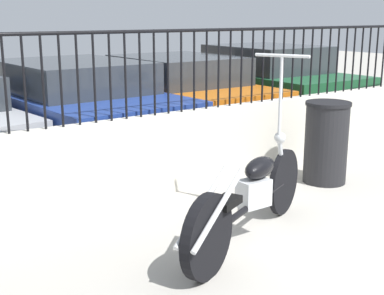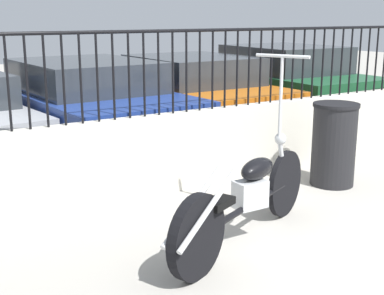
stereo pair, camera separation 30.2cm
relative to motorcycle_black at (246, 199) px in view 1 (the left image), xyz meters
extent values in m
cube|color=beige|center=(1.15, 1.62, 0.02)|extent=(8.86, 0.18, 0.88)
cylinder|color=black|center=(-1.46, 1.62, 0.92)|extent=(0.02, 0.02, 0.90)
cylinder|color=black|center=(-1.28, 1.62, 0.92)|extent=(0.02, 0.02, 0.90)
cylinder|color=black|center=(-1.11, 1.62, 0.92)|extent=(0.02, 0.02, 0.90)
cylinder|color=black|center=(-0.94, 1.62, 0.92)|extent=(0.02, 0.02, 0.90)
cylinder|color=black|center=(-0.76, 1.62, 0.92)|extent=(0.02, 0.02, 0.90)
cylinder|color=black|center=(-0.59, 1.62, 0.92)|extent=(0.02, 0.02, 0.90)
cylinder|color=black|center=(-0.41, 1.62, 0.92)|extent=(0.02, 0.02, 0.90)
cylinder|color=black|center=(-0.24, 1.62, 0.92)|extent=(0.02, 0.02, 0.90)
cylinder|color=black|center=(-0.07, 1.62, 0.92)|extent=(0.02, 0.02, 0.90)
cylinder|color=black|center=(0.11, 1.62, 0.92)|extent=(0.02, 0.02, 0.90)
cylinder|color=black|center=(0.28, 1.62, 0.92)|extent=(0.02, 0.02, 0.90)
cylinder|color=black|center=(0.46, 1.62, 0.92)|extent=(0.02, 0.02, 0.90)
cylinder|color=black|center=(0.63, 1.62, 0.92)|extent=(0.02, 0.02, 0.90)
cylinder|color=black|center=(0.80, 1.62, 0.92)|extent=(0.02, 0.02, 0.90)
cylinder|color=black|center=(0.98, 1.62, 0.92)|extent=(0.02, 0.02, 0.90)
cylinder|color=black|center=(1.15, 1.62, 0.92)|extent=(0.02, 0.02, 0.90)
cylinder|color=black|center=(1.32, 1.62, 0.92)|extent=(0.02, 0.02, 0.90)
cylinder|color=black|center=(1.50, 1.62, 0.92)|extent=(0.02, 0.02, 0.90)
cylinder|color=black|center=(1.67, 1.62, 0.92)|extent=(0.02, 0.02, 0.90)
cylinder|color=black|center=(1.85, 1.62, 0.92)|extent=(0.02, 0.02, 0.90)
cylinder|color=black|center=(2.02, 1.62, 0.92)|extent=(0.02, 0.02, 0.90)
cylinder|color=black|center=(2.19, 1.62, 0.92)|extent=(0.02, 0.02, 0.90)
cylinder|color=black|center=(2.37, 1.62, 0.92)|extent=(0.02, 0.02, 0.90)
cylinder|color=black|center=(2.54, 1.62, 0.92)|extent=(0.02, 0.02, 0.90)
cylinder|color=black|center=(2.71, 1.62, 0.92)|extent=(0.02, 0.02, 0.90)
cylinder|color=black|center=(2.89, 1.62, 0.92)|extent=(0.02, 0.02, 0.90)
cylinder|color=black|center=(3.06, 1.62, 0.92)|extent=(0.02, 0.02, 0.90)
cylinder|color=black|center=(3.24, 1.62, 0.92)|extent=(0.02, 0.02, 0.90)
cylinder|color=black|center=(3.41, 1.62, 0.92)|extent=(0.02, 0.02, 0.90)
cylinder|color=black|center=(3.58, 1.62, 0.92)|extent=(0.02, 0.02, 0.90)
cylinder|color=black|center=(3.76, 1.62, 0.92)|extent=(0.02, 0.02, 0.90)
cylinder|color=black|center=(3.93, 1.62, 0.92)|extent=(0.02, 0.02, 0.90)
cylinder|color=black|center=(4.10, 1.62, 0.92)|extent=(0.02, 0.02, 0.90)
cylinder|color=black|center=(1.15, 1.62, 1.35)|extent=(8.86, 0.04, 0.04)
cylinder|color=black|center=(0.80, 0.35, -0.09)|extent=(0.62, 0.31, 0.65)
cylinder|color=black|center=(-0.63, -0.27, -0.09)|extent=(0.65, 0.35, 0.67)
cylinder|color=black|center=(0.09, 0.04, -0.09)|extent=(1.34, 0.63, 0.06)
cube|color=silver|center=(0.13, 0.06, 0.01)|extent=(0.28, 0.18, 0.24)
ellipsoid|color=black|center=(0.24, 0.11, 0.21)|extent=(0.50, 0.37, 0.18)
cube|color=black|center=(-0.35, -0.15, 0.09)|extent=(0.32, 0.26, 0.06)
cylinder|color=silver|center=(0.72, 0.31, 0.16)|extent=(0.22, 0.13, 0.51)
sphere|color=silver|center=(0.67, 0.29, 0.39)|extent=(0.11, 0.11, 0.11)
cylinder|color=silver|center=(0.64, 0.28, 0.78)|extent=(0.03, 0.03, 0.75)
cylinder|color=silver|center=(0.64, 0.28, 1.16)|extent=(0.24, 0.49, 0.03)
cylinder|color=silver|center=(-0.55, -0.32, 0.13)|extent=(0.73, 0.35, 0.44)
cylinder|color=silver|center=(-0.61, -0.19, 0.13)|extent=(0.73, 0.35, 0.44)
cylinder|color=black|center=(1.95, 0.80, 0.04)|extent=(0.50, 0.50, 0.92)
cylinder|color=black|center=(1.95, 0.80, 0.52)|extent=(0.53, 0.53, 0.04)
cylinder|color=black|center=(-0.87, 3.18, -0.10)|extent=(0.17, 0.65, 0.64)
cylinder|color=black|center=(0.95, 5.48, -0.10)|extent=(0.14, 0.64, 0.64)
cylinder|color=black|center=(-0.66, 2.70, -0.10)|extent=(0.14, 0.64, 0.64)
cylinder|color=black|center=(1.07, 2.78, -0.10)|extent=(0.14, 0.64, 0.64)
cube|color=navy|center=(0.14, 4.09, 0.15)|extent=(2.04, 4.43, 0.65)
cube|color=#2D3338|center=(0.15, 3.87, 0.68)|extent=(1.76, 2.16, 0.42)
cylinder|color=black|center=(1.19, 5.44, -0.10)|extent=(0.12, 0.64, 0.64)
cylinder|color=black|center=(2.89, 5.43, -0.10)|extent=(0.12, 0.64, 0.64)
cylinder|color=black|center=(1.17, 2.94, -0.10)|extent=(0.12, 0.64, 0.64)
cylinder|color=black|center=(2.87, 2.93, -0.10)|extent=(0.12, 0.64, 0.64)
cube|color=orange|center=(2.03, 4.19, 0.13)|extent=(1.84, 4.04, 0.61)
cube|color=#2D3338|center=(2.03, 3.98, 0.65)|extent=(1.65, 1.95, 0.43)
cylinder|color=black|center=(3.42, 5.76, -0.10)|extent=(0.13, 0.64, 0.64)
cylinder|color=black|center=(5.16, 5.70, -0.10)|extent=(0.13, 0.64, 0.64)
cylinder|color=black|center=(3.34, 3.17, -0.10)|extent=(0.13, 0.64, 0.64)
cylinder|color=black|center=(5.08, 3.12, -0.10)|extent=(0.13, 0.64, 0.64)
cube|color=#1E5933|center=(4.25, 4.44, 0.15)|extent=(1.97, 4.22, 0.65)
cube|color=#2D3338|center=(4.25, 4.23, 0.71)|extent=(1.72, 2.05, 0.48)
camera|label=1|loc=(-2.89, -3.21, 1.52)|focal=50.00mm
camera|label=2|loc=(-2.64, -3.38, 1.52)|focal=50.00mm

